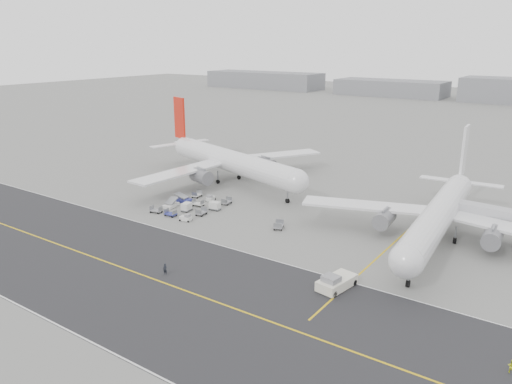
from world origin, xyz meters
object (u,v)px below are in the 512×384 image
Objects in this scene: airliner_a at (229,160)px; ground_crew_a at (165,269)px; jet_bridge at (484,215)px; ground_crew_b at (511,366)px; airliner_b at (440,214)px; pushback_tug at (336,282)px.

airliner_a is 53.42m from ground_crew_a.
ground_crew_b is at bearing -70.28° from jet_bridge.
airliner_a is 55.30m from airliner_b.
airliner_a reaches higher than jet_bridge.
pushback_tug is 35.30m from jet_bridge.
airliner_a is 60.21m from pushback_tug.
jet_bridge is at bearing 78.06° from pushback_tug.
airliner_a is 33.90× the size of ground_crew_b.
jet_bridge is at bearing -65.02° from ground_crew_b.
ground_crew_b is at bearing -9.43° from ground_crew_a.
airliner_b reaches higher than jet_bridge.
pushback_tug is (-6.87, -26.64, -4.09)m from airliner_b.
airliner_b reaches higher than pushback_tug.
ground_crew_a is 47.38m from ground_crew_b.
airliner_b is 27.96× the size of ground_crew_a.
airliner_b is 5.97× the size of pushback_tug.
pushback_tug is at bearing -107.48° from jet_bridge.
pushback_tug is (47.51, -36.71, -4.55)m from airliner_a.
airliner_b is at bearing 85.51° from pushback_tug.
airliner_b is 32.03× the size of ground_crew_b.
ground_crew_a is (24.16, -47.43, -4.62)m from airliner_a.
jet_bridge is at bearing 35.60° from ground_crew_a.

